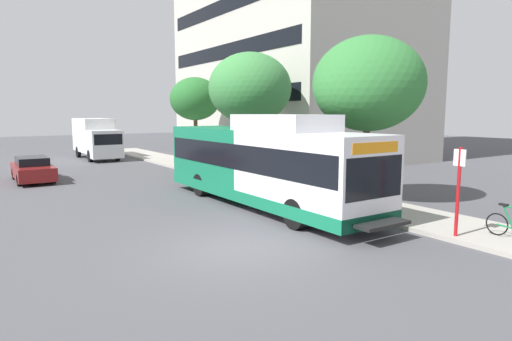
# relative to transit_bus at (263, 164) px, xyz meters

# --- Properties ---
(ground_plane) EXTENTS (120.00, 120.00, 0.00)m
(ground_plane) POSITION_rel_transit_bus_xyz_m (-3.85, 3.75, -1.70)
(ground_plane) COLOR #4C4C51
(sidewalk_curb) EXTENTS (3.00, 56.00, 0.14)m
(sidewalk_curb) POSITION_rel_transit_bus_xyz_m (3.15, 1.75, -1.63)
(sidewalk_curb) COLOR #A8A399
(sidewalk_curb) RESTS_ON ground
(transit_bus) EXTENTS (2.58, 12.25, 3.65)m
(transit_bus) POSITION_rel_transit_bus_xyz_m (0.00, 0.00, 0.00)
(transit_bus) COLOR white
(transit_bus) RESTS_ON ground
(bus_stop_sign_pole) EXTENTS (0.10, 0.36, 2.60)m
(bus_stop_sign_pole) POSITION_rel_transit_bus_xyz_m (1.97, -7.09, -0.05)
(bus_stop_sign_pole) COLOR red
(bus_stop_sign_pole) RESTS_ON sidewalk_curb
(street_tree_near_stop) EXTENTS (4.44, 4.44, 6.60)m
(street_tree_near_stop) POSITION_rel_transit_bus_xyz_m (3.80, -1.92, 3.14)
(street_tree_near_stop) COLOR #4C3823
(street_tree_near_stop) RESTS_ON sidewalk_curb
(street_tree_mid_block) EXTENTS (4.76, 4.76, 7.01)m
(street_tree_mid_block) POSITION_rel_transit_bus_xyz_m (4.06, 7.19, 3.41)
(street_tree_mid_block) COLOR #4C3823
(street_tree_mid_block) RESTS_ON sidewalk_curb
(street_tree_far_block) EXTENTS (3.62, 3.62, 6.11)m
(street_tree_far_block) POSITION_rel_transit_bus_xyz_m (4.21, 14.72, 2.99)
(street_tree_far_block) COLOR #4C3823
(street_tree_far_block) RESTS_ON sidewalk_curb
(parked_car_far_lane) EXTENTS (1.80, 4.50, 1.33)m
(parked_car_far_lane) POSITION_rel_transit_bus_xyz_m (-6.85, 12.14, -1.04)
(parked_car_far_lane) COLOR maroon
(parked_car_far_lane) RESTS_ON ground
(box_truck_background) EXTENTS (2.32, 7.01, 3.25)m
(box_truck_background) POSITION_rel_transit_bus_xyz_m (-0.98, 22.38, 0.04)
(box_truck_background) COLOR silver
(box_truck_background) RESTS_ON ground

